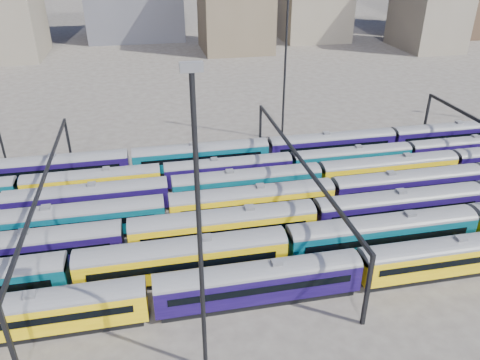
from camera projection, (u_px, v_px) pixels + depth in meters
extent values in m
plane|color=#433D38|center=(221.00, 221.00, 59.19)|extent=(500.00, 500.00, 0.00)
cube|color=black|center=(37.00, 329.00, 42.52)|extent=(19.17, 2.49, 0.71)
cube|color=#D0A508|center=(32.00, 314.00, 41.67)|extent=(20.18, 2.93, 2.93)
cylinder|color=#4C4C51|center=(29.00, 302.00, 40.99)|extent=(20.18, 2.93, 2.93)
cube|color=black|center=(28.00, 323.00, 40.22)|extent=(17.75, 0.06, 0.76)
cube|color=black|center=(35.00, 300.00, 42.79)|extent=(17.75, 0.06, 0.76)
cube|color=slate|center=(27.00, 295.00, 40.63)|extent=(1.01, 0.91, 0.35)
cube|color=black|center=(258.00, 297.00, 46.24)|extent=(19.17, 2.49, 0.71)
cube|color=#100733|center=(259.00, 283.00, 45.40)|extent=(20.18, 2.93, 2.93)
cylinder|color=#4C4C51|center=(259.00, 271.00, 44.71)|extent=(20.18, 2.93, 2.93)
cube|color=black|center=(262.00, 290.00, 43.95)|extent=(17.75, 0.06, 0.76)
cube|color=black|center=(255.00, 271.00, 46.52)|extent=(17.75, 0.06, 0.76)
cube|color=slate|center=(259.00, 265.00, 44.35)|extent=(1.01, 0.91, 0.35)
cube|color=black|center=(447.00, 270.00, 49.96)|extent=(19.17, 2.49, 0.71)
cube|color=#D0A508|center=(450.00, 257.00, 49.12)|extent=(20.18, 2.93, 2.93)
cylinder|color=#4C4C51|center=(453.00, 245.00, 48.44)|extent=(20.18, 2.93, 2.93)
cube|color=black|center=(460.00, 263.00, 47.67)|extent=(17.75, 0.06, 0.76)
cube|color=black|center=(443.00, 246.00, 50.24)|extent=(17.75, 0.06, 0.76)
cube|color=slate|center=(455.00, 239.00, 48.07)|extent=(1.01, 0.91, 0.35)
cube|color=black|center=(184.00, 274.00, 49.34)|extent=(20.54, 2.67, 0.76)
cube|color=#D0A508|center=(183.00, 260.00, 48.43)|extent=(21.62, 3.14, 3.14)
cylinder|color=#4C4C51|center=(182.00, 247.00, 47.70)|extent=(21.62, 3.14, 3.14)
cube|color=black|center=(184.00, 266.00, 46.88)|extent=(19.03, 0.06, 0.81)
cube|color=black|center=(181.00, 248.00, 49.63)|extent=(19.03, 0.06, 0.81)
cube|color=slate|center=(182.00, 241.00, 47.31)|extent=(1.08, 0.97, 0.38)
cube|color=black|center=(379.00, 249.00, 53.32)|extent=(20.54, 2.67, 0.76)
cube|color=#043849|center=(381.00, 235.00, 52.41)|extent=(21.62, 3.14, 3.14)
cylinder|color=#4C4C51|center=(383.00, 223.00, 51.68)|extent=(21.62, 3.14, 3.14)
cube|color=black|center=(388.00, 240.00, 50.86)|extent=(19.03, 0.06, 0.81)
cube|color=black|center=(375.00, 224.00, 53.61)|extent=(19.03, 0.06, 0.81)
cube|color=slate|center=(384.00, 217.00, 51.29)|extent=(1.08, 0.97, 0.38)
cube|color=black|center=(25.00, 266.00, 50.66)|extent=(20.25, 2.63, 0.75)
cube|color=#100733|center=(21.00, 251.00, 49.76)|extent=(21.32, 3.09, 3.09)
cylinder|color=#4C4C51|center=(17.00, 239.00, 49.04)|extent=(21.32, 3.09, 3.09)
cube|color=black|center=(17.00, 257.00, 48.23)|extent=(18.76, 0.06, 0.80)
cube|color=black|center=(23.00, 240.00, 50.95)|extent=(18.76, 0.06, 0.80)
cube|color=slate|center=(16.00, 233.00, 48.66)|extent=(1.07, 0.96, 0.37)
cube|color=black|center=(224.00, 242.00, 54.59)|extent=(20.25, 2.63, 0.75)
cube|color=#D0A508|center=(223.00, 228.00, 53.69)|extent=(21.32, 3.09, 3.09)
cylinder|color=#4C4C51|center=(223.00, 217.00, 52.97)|extent=(21.32, 3.09, 3.09)
cube|color=black|center=(226.00, 233.00, 52.16)|extent=(18.76, 0.06, 0.80)
cube|color=black|center=(221.00, 218.00, 54.88)|extent=(18.76, 0.06, 0.80)
cube|color=slate|center=(223.00, 210.00, 52.59)|extent=(1.07, 0.96, 0.37)
cube|color=black|center=(396.00, 221.00, 58.51)|extent=(20.25, 2.63, 0.75)
cube|color=#100733|center=(398.00, 208.00, 57.62)|extent=(21.32, 3.09, 3.09)
cylinder|color=#4C4C51|center=(400.00, 197.00, 56.90)|extent=(21.32, 3.09, 3.09)
cube|color=black|center=(405.00, 212.00, 56.09)|extent=(18.76, 0.06, 0.80)
cube|color=black|center=(393.00, 199.00, 58.80)|extent=(18.76, 0.06, 0.80)
cube|color=slate|center=(401.00, 191.00, 56.52)|extent=(1.07, 0.96, 0.37)
cube|color=black|center=(79.00, 235.00, 55.92)|extent=(19.68, 2.55, 0.73)
cube|color=#043849|center=(76.00, 221.00, 55.05)|extent=(20.71, 3.00, 3.00)
cylinder|color=#4C4C51|center=(74.00, 211.00, 54.35)|extent=(20.71, 3.00, 3.00)
cube|color=black|center=(74.00, 226.00, 53.56)|extent=(18.23, 0.06, 0.78)
cube|color=black|center=(77.00, 212.00, 56.20)|extent=(18.23, 0.06, 0.78)
cube|color=slate|center=(73.00, 205.00, 53.98)|extent=(1.04, 0.93, 0.36)
cube|color=black|center=(252.00, 215.00, 59.74)|extent=(19.68, 2.55, 0.73)
cube|color=#D0A508|center=(252.00, 203.00, 58.87)|extent=(20.71, 3.00, 3.00)
cylinder|color=#4C4C51|center=(252.00, 192.00, 58.17)|extent=(20.71, 3.00, 3.00)
cube|color=black|center=(255.00, 206.00, 57.38)|extent=(18.23, 0.06, 0.78)
cube|color=black|center=(249.00, 194.00, 60.02)|extent=(18.23, 0.06, 0.78)
cube|color=slate|center=(252.00, 187.00, 57.80)|extent=(1.04, 0.93, 0.36)
cube|color=black|center=(404.00, 198.00, 63.56)|extent=(19.68, 2.55, 0.73)
cube|color=#100733|center=(407.00, 186.00, 62.69)|extent=(20.71, 3.00, 3.00)
cylinder|color=#4C4C51|center=(409.00, 176.00, 61.99)|extent=(20.71, 3.00, 3.00)
cube|color=black|center=(413.00, 189.00, 61.20)|extent=(18.23, 0.06, 0.78)
cube|color=black|center=(401.00, 179.00, 63.84)|extent=(18.23, 0.06, 0.78)
cube|color=slate|center=(410.00, 171.00, 61.62)|extent=(1.04, 0.93, 0.36)
cube|color=black|center=(90.00, 212.00, 60.44)|extent=(19.11, 2.48, 0.70)
cube|color=#100733|center=(88.00, 200.00, 59.60)|extent=(20.12, 2.92, 2.92)
cylinder|color=#4C4C51|center=(87.00, 190.00, 58.92)|extent=(20.12, 2.92, 2.92)
cube|color=black|center=(87.00, 204.00, 58.15)|extent=(17.70, 0.06, 0.75)
cube|color=black|center=(89.00, 192.00, 60.71)|extent=(17.70, 0.06, 0.75)
cube|color=slate|center=(86.00, 185.00, 58.55)|extent=(1.01, 0.91, 0.35)
cube|color=black|center=(247.00, 196.00, 64.15)|extent=(19.11, 2.48, 0.70)
cube|color=#043849|center=(247.00, 184.00, 63.31)|extent=(20.12, 2.92, 2.92)
cylinder|color=#4C4C51|center=(247.00, 175.00, 62.63)|extent=(20.12, 2.92, 2.92)
cube|color=black|center=(249.00, 187.00, 61.86)|extent=(17.70, 0.06, 0.75)
cube|color=black|center=(245.00, 177.00, 64.43)|extent=(17.70, 0.06, 0.75)
cube|color=slate|center=(247.00, 170.00, 62.27)|extent=(1.01, 0.91, 0.35)
cube|color=black|center=(386.00, 182.00, 67.86)|extent=(19.11, 2.48, 0.70)
cube|color=#D0A508|center=(388.00, 171.00, 67.02)|extent=(20.12, 2.92, 2.92)
cylinder|color=#4C4C51|center=(389.00, 161.00, 66.34)|extent=(20.12, 2.92, 2.92)
cube|color=black|center=(393.00, 173.00, 65.58)|extent=(17.70, 0.06, 0.75)
cube|color=black|center=(383.00, 164.00, 68.14)|extent=(17.70, 0.06, 0.75)
cube|color=slate|center=(390.00, 156.00, 65.98)|extent=(1.01, 0.91, 0.35)
cube|color=black|center=(95.00, 194.00, 64.82)|extent=(17.41, 2.26, 0.64)
cube|color=#D0A508|center=(93.00, 183.00, 64.05)|extent=(18.32, 2.66, 2.66)
cylinder|color=#4C4C51|center=(91.00, 175.00, 63.43)|extent=(18.32, 2.66, 2.66)
cube|color=black|center=(92.00, 186.00, 62.73)|extent=(16.12, 0.06, 0.69)
cube|color=black|center=(93.00, 177.00, 65.07)|extent=(16.12, 0.06, 0.69)
cube|color=slate|center=(91.00, 170.00, 63.10)|extent=(0.92, 0.82, 0.32)
cube|color=black|center=(229.00, 181.00, 68.21)|extent=(17.41, 2.26, 0.64)
cube|color=#100733|center=(228.00, 171.00, 67.44)|extent=(18.32, 2.66, 2.66)
cylinder|color=#4C4C51|center=(228.00, 162.00, 66.82)|extent=(18.32, 2.66, 2.66)
cube|color=black|center=(230.00, 173.00, 66.12)|extent=(16.12, 0.06, 0.69)
cube|color=black|center=(227.00, 165.00, 68.46)|extent=(16.12, 0.06, 0.69)
cube|color=slate|center=(228.00, 158.00, 66.49)|extent=(0.92, 0.82, 0.32)
cube|color=black|center=(350.00, 169.00, 71.60)|extent=(17.41, 2.26, 0.64)
cube|color=#043849|center=(351.00, 159.00, 70.83)|extent=(18.32, 2.66, 2.66)
cylinder|color=#4C4C51|center=(352.00, 151.00, 70.21)|extent=(18.32, 2.66, 2.66)
cube|color=black|center=(355.00, 161.00, 69.51)|extent=(16.12, 0.06, 0.69)
cube|color=black|center=(348.00, 154.00, 71.85)|extent=(16.12, 0.06, 0.69)
cube|color=slate|center=(353.00, 147.00, 69.88)|extent=(0.92, 0.82, 0.32)
cube|color=black|center=(460.00, 158.00, 74.99)|extent=(17.41, 2.26, 0.64)
cube|color=#100733|center=(462.00, 149.00, 74.22)|extent=(18.32, 2.66, 2.66)
cylinder|color=#4C4C51|center=(464.00, 141.00, 73.60)|extent=(18.32, 2.66, 2.66)
cube|color=black|center=(468.00, 151.00, 72.90)|extent=(16.12, 0.06, 0.69)
cube|color=black|center=(458.00, 144.00, 75.24)|extent=(16.12, 0.06, 0.69)
cube|color=slate|center=(465.00, 137.00, 73.27)|extent=(0.92, 0.82, 0.32)
cube|color=black|center=(59.00, 181.00, 68.17)|extent=(19.39, 2.52, 0.71)
cube|color=#100733|center=(56.00, 169.00, 67.31)|extent=(20.41, 2.96, 2.96)
cylinder|color=#4C4C51|center=(54.00, 160.00, 66.62)|extent=(20.41, 2.96, 2.96)
cube|color=black|center=(54.00, 172.00, 65.84)|extent=(17.96, 0.06, 0.77)
cube|color=black|center=(57.00, 163.00, 68.44)|extent=(17.96, 0.06, 0.77)
cube|color=slate|center=(53.00, 155.00, 66.25)|extent=(1.02, 0.92, 0.36)
cube|color=black|center=(202.00, 168.00, 71.93)|extent=(19.39, 2.52, 0.71)
cube|color=#043849|center=(201.00, 157.00, 71.08)|extent=(20.41, 2.96, 2.96)
cylinder|color=#4C4C51|center=(201.00, 148.00, 70.39)|extent=(20.41, 2.96, 2.96)
cube|color=black|center=(202.00, 159.00, 69.61)|extent=(17.96, 0.06, 0.77)
cube|color=black|center=(200.00, 151.00, 72.21)|extent=(17.96, 0.06, 0.77)
cube|color=slate|center=(201.00, 143.00, 70.02)|extent=(1.02, 0.92, 0.36)
cube|color=black|center=(330.00, 156.00, 75.70)|extent=(19.39, 2.52, 0.71)
cube|color=#100733|center=(331.00, 146.00, 74.84)|extent=(20.41, 2.96, 2.96)
cylinder|color=#4C4C51|center=(332.00, 137.00, 74.15)|extent=(20.41, 2.96, 2.96)
cube|color=black|center=(335.00, 147.00, 73.38)|extent=(17.96, 0.06, 0.77)
cube|color=black|center=(328.00, 140.00, 75.97)|extent=(17.96, 0.06, 0.77)
cube|color=slate|center=(333.00, 133.00, 73.78)|extent=(1.02, 0.92, 0.36)
cube|color=black|center=(447.00, 146.00, 79.46)|extent=(19.39, 2.52, 0.71)
cube|color=#100733|center=(449.00, 136.00, 78.61)|extent=(20.41, 2.96, 2.96)
cylinder|color=#4C4C51|center=(451.00, 127.00, 77.92)|extent=(20.41, 2.96, 2.96)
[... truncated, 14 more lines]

